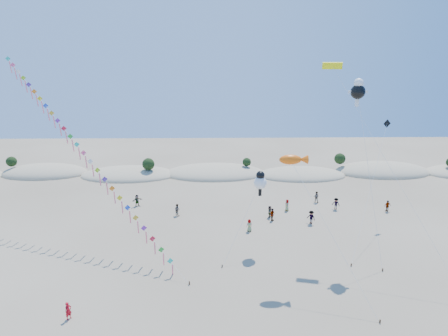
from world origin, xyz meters
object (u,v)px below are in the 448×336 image
fish_kite (294,160)px  parafoil_kite (335,71)px  flyer_foreground (68,311)px  kite_train (78,146)px

fish_kite → parafoil_kite: 12.03m
fish_kite → flyer_foreground: (-19.33, -7.14, -10.73)m
kite_train → flyer_foreground: bearing=-76.6°
fish_kite → flyer_foreground: size_ratio=7.83×
fish_kite → parafoil_kite: (5.49, 7.27, 7.86)m
kite_train → parafoil_kite: 29.84m
flyer_foreground → kite_train: bearing=48.9°
flyer_foreground → fish_kite: bearing=-34.2°
parafoil_kite → flyer_foreground: size_ratio=13.22×
fish_kite → flyer_foreground: bearing=-159.7°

